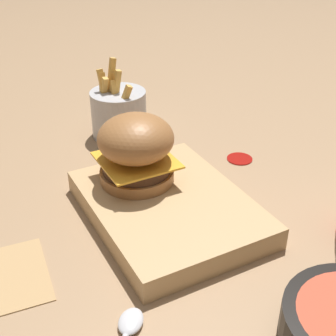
{
  "coord_description": "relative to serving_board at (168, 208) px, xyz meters",
  "views": [
    {
      "loc": [
        0.47,
        -0.25,
        0.41
      ],
      "look_at": [
        -0.02,
        0.01,
        0.08
      ],
      "focal_mm": 50.0,
      "sensor_mm": 36.0,
      "label": 1
    }
  ],
  "objects": [
    {
      "name": "ground_plane",
      "position": [
        0.02,
        -0.01,
        -0.02
      ],
      "size": [
        6.0,
        6.0,
        0.0
      ],
      "primitive_type": "plane",
      "color": "#9E7A56"
    },
    {
      "name": "serving_board",
      "position": [
        0.0,
        0.0,
        0.0
      ],
      "size": [
        0.28,
        0.21,
        0.03
      ],
      "color": "tan",
      "rests_on": "ground_plane"
    },
    {
      "name": "fries_basket",
      "position": [
        -0.29,
        0.04,
        0.03
      ],
      "size": [
        0.11,
        0.11,
        0.15
      ],
      "color": "#B7B7BC",
      "rests_on": "ground_plane"
    },
    {
      "name": "burger",
      "position": [
        -0.07,
        -0.02,
        0.07
      ],
      "size": [
        0.11,
        0.11,
        0.11
      ],
      "color": "#9E6638",
      "rests_on": "serving_board"
    },
    {
      "name": "ketchup_puddle",
      "position": [
        -0.09,
        0.19,
        -0.01
      ],
      "size": [
        0.05,
        0.05,
        0.0
      ],
      "color": "#9E140F",
      "rests_on": "ground_plane"
    }
  ]
}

